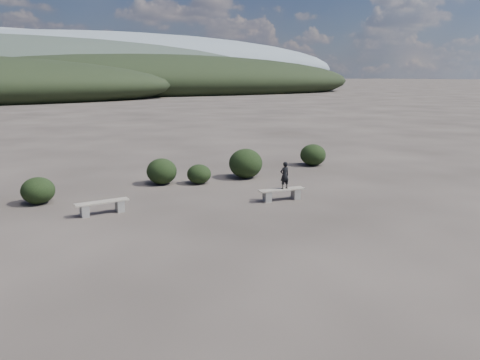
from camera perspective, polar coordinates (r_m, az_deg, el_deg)
ground at (r=13.39m, az=4.79°, el=-7.77°), size 1200.00×1200.00×0.00m
bench_left at (r=16.72m, az=-16.43°, el=-3.10°), size 1.82×0.45×0.45m
bench_right at (r=17.86m, az=5.09°, el=-1.64°), size 1.84×0.62×0.45m
seated_person at (r=17.75m, az=5.46°, el=0.57°), size 0.39×0.26×1.04m
shrub_a at (r=18.86m, az=-23.41°, el=-1.18°), size 1.22×1.22×0.99m
shrub_b at (r=20.74m, az=-9.53°, el=1.06°), size 1.32×1.32×1.13m
shrub_c at (r=20.63m, az=-5.02°, el=0.73°), size 1.06×1.06×0.85m
shrub_d at (r=21.69m, az=0.70°, el=2.04°), size 1.55×1.55×1.36m
shrub_e at (r=25.05m, az=8.89°, el=3.05°), size 1.35×1.35×1.13m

